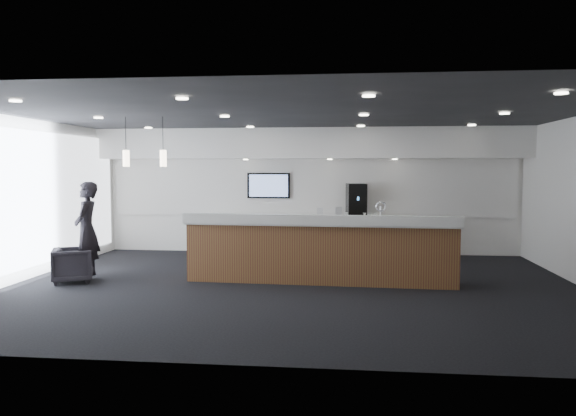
# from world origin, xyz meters

# --- Properties ---
(ground) EXTENTS (10.00, 10.00, 0.00)m
(ground) POSITION_xyz_m (0.00, 0.00, 0.00)
(ground) COLOR black
(ground) RESTS_ON ground
(ceiling) EXTENTS (10.00, 8.00, 0.02)m
(ceiling) POSITION_xyz_m (0.00, 0.00, 3.00)
(ceiling) COLOR black
(ceiling) RESTS_ON back_wall
(back_wall) EXTENTS (10.00, 0.02, 3.00)m
(back_wall) POSITION_xyz_m (0.00, 4.00, 1.50)
(back_wall) COLOR white
(back_wall) RESTS_ON ground
(left_wall) EXTENTS (0.02, 8.00, 3.00)m
(left_wall) POSITION_xyz_m (-5.00, 0.00, 1.50)
(left_wall) COLOR white
(left_wall) RESTS_ON ground
(soffit_bulkhead) EXTENTS (10.00, 0.90, 0.70)m
(soffit_bulkhead) POSITION_xyz_m (0.00, 3.55, 2.65)
(soffit_bulkhead) COLOR white
(soffit_bulkhead) RESTS_ON back_wall
(alcove_panel) EXTENTS (9.80, 0.06, 1.40)m
(alcove_panel) POSITION_xyz_m (0.00, 3.97, 1.60)
(alcove_panel) COLOR white
(alcove_panel) RESTS_ON back_wall
(window_blinds_wall) EXTENTS (0.04, 7.36, 2.55)m
(window_blinds_wall) POSITION_xyz_m (-4.96, 0.00, 1.50)
(window_blinds_wall) COLOR #D3E3FD
(window_blinds_wall) RESTS_ON left_wall
(back_credenza) EXTENTS (5.06, 0.66, 0.95)m
(back_credenza) POSITION_xyz_m (-0.00, 3.64, 0.48)
(back_credenza) COLOR gray
(back_credenza) RESTS_ON ground
(wall_tv) EXTENTS (1.05, 0.08, 0.62)m
(wall_tv) POSITION_xyz_m (-1.00, 3.91, 1.65)
(wall_tv) COLOR black
(wall_tv) RESTS_ON back_wall
(pendant_left) EXTENTS (0.12, 0.12, 0.30)m
(pendant_left) POSITION_xyz_m (-2.40, 0.80, 2.25)
(pendant_left) COLOR #FFE6C6
(pendant_left) RESTS_ON ceiling
(pendant_right) EXTENTS (0.12, 0.12, 0.30)m
(pendant_right) POSITION_xyz_m (-3.10, 0.80, 2.25)
(pendant_right) COLOR #FFE6C6
(pendant_right) RESTS_ON ceiling
(ceiling_can_lights) EXTENTS (7.00, 5.00, 0.02)m
(ceiling_can_lights) POSITION_xyz_m (0.00, 0.00, 2.97)
(ceiling_can_lights) COLOR white
(ceiling_can_lights) RESTS_ON ceiling
(service_counter) EXTENTS (4.94, 1.04, 1.49)m
(service_counter) POSITION_xyz_m (0.45, 0.43, 0.58)
(service_counter) COLOR #5B2C1E
(service_counter) RESTS_ON ground
(coffee_machine) EXTENTS (0.51, 0.60, 0.76)m
(coffee_machine) POSITION_xyz_m (1.13, 3.70, 1.33)
(coffee_machine) COLOR black
(coffee_machine) RESTS_ON back_credenza
(info_sign_left) EXTENTS (0.14, 0.03, 0.20)m
(info_sign_left) POSITION_xyz_m (0.28, 3.52, 1.05)
(info_sign_left) COLOR silver
(info_sign_left) RESTS_ON back_credenza
(info_sign_right) EXTENTS (0.16, 0.07, 0.22)m
(info_sign_right) POSITION_xyz_m (0.71, 3.51, 1.06)
(info_sign_right) COLOR silver
(info_sign_right) RESTS_ON back_credenza
(armchair) EXTENTS (0.91, 0.90, 0.63)m
(armchair) POSITION_xyz_m (-4.02, -0.06, 0.32)
(armchair) COLOR black
(armchair) RESTS_ON ground
(lounge_guest) EXTENTS (0.53, 0.72, 1.82)m
(lounge_guest) POSITION_xyz_m (-3.98, 0.43, 0.91)
(lounge_guest) COLOR black
(lounge_guest) RESTS_ON ground
(cup_0) EXTENTS (0.09, 0.09, 0.09)m
(cup_0) POSITION_xyz_m (1.60, 3.52, 0.99)
(cup_0) COLOR white
(cup_0) RESTS_ON back_credenza
(cup_1) EXTENTS (0.13, 0.13, 0.09)m
(cup_1) POSITION_xyz_m (1.46, 3.52, 0.99)
(cup_1) COLOR white
(cup_1) RESTS_ON back_credenza
(cup_2) EXTENTS (0.12, 0.12, 0.09)m
(cup_2) POSITION_xyz_m (1.32, 3.52, 0.99)
(cup_2) COLOR white
(cup_2) RESTS_ON back_credenza
(cup_3) EXTENTS (0.12, 0.12, 0.09)m
(cup_3) POSITION_xyz_m (1.18, 3.52, 0.99)
(cup_3) COLOR white
(cup_3) RESTS_ON back_credenza
(cup_4) EXTENTS (0.13, 0.13, 0.09)m
(cup_4) POSITION_xyz_m (1.04, 3.52, 0.99)
(cup_4) COLOR white
(cup_4) RESTS_ON back_credenza
(cup_5) EXTENTS (0.10, 0.10, 0.09)m
(cup_5) POSITION_xyz_m (0.90, 3.52, 0.99)
(cup_5) COLOR white
(cup_5) RESTS_ON back_credenza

